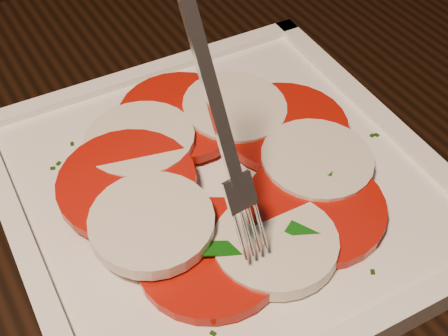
# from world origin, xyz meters

# --- Properties ---
(plate) EXTENTS (0.32, 0.32, 0.01)m
(plate) POSITION_xyz_m (0.06, -0.22, 0.76)
(plate) COLOR white
(plate) RESTS_ON table
(caprese_salad) EXTENTS (0.23, 0.23, 0.02)m
(caprese_salad) POSITION_xyz_m (0.06, -0.22, 0.77)
(caprese_salad) COLOR #B90B04
(caprese_salad) RESTS_ON plate
(fork) EXTENTS (0.03, 0.08, 0.15)m
(fork) POSITION_xyz_m (0.04, -0.25, 0.86)
(fork) COLOR white
(fork) RESTS_ON caprese_salad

